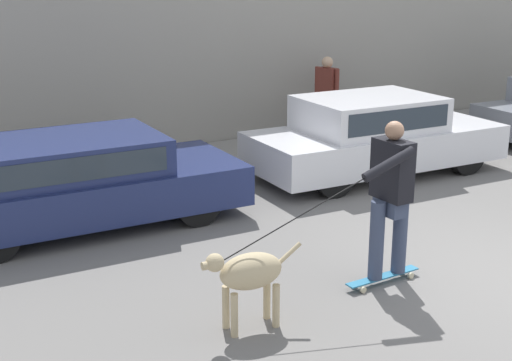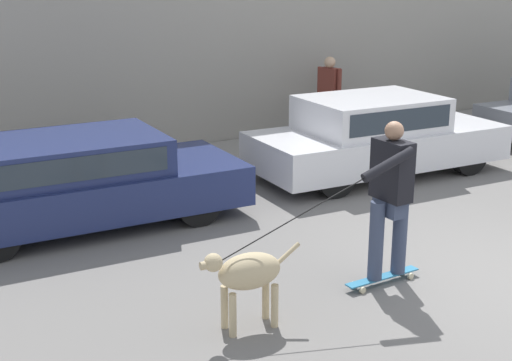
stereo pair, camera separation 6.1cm
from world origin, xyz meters
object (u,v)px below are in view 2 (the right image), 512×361
Objects in this scene: parked_car_1 at (376,137)px; dog at (247,274)px; skateboarder at (389,194)px; pedestrian_with_bag at (328,92)px; parked_car_0 at (81,181)px.

parked_car_1 is 5.56m from dog.
parked_car_1 is 4.24m from skateboarder.
pedestrian_with_bag is at bearing 76.04° from parked_car_1.
dog is (0.53, -3.53, -0.04)m from parked_car_0.
parked_car_1 is at bearing 1.28° from parked_car_0.
dog is 7.62m from pedestrian_with_bag.
skateboarder is at bearing -172.04° from dog.
parked_car_1 is (4.82, 0.00, 0.03)m from parked_car_0.
skateboarder reaches higher than parked_car_0.
skateboarder is 6.48m from pedestrian_with_bag.
dog is at bearing -147.51° from pedestrian_with_bag.
skateboarder is (2.29, -3.38, 0.41)m from parked_car_0.
parked_car_1 is at bearing -137.36° from dog.
dog is at bearing 2.53° from skateboarder.
parked_car_0 is at bearing -58.18° from skateboarder.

